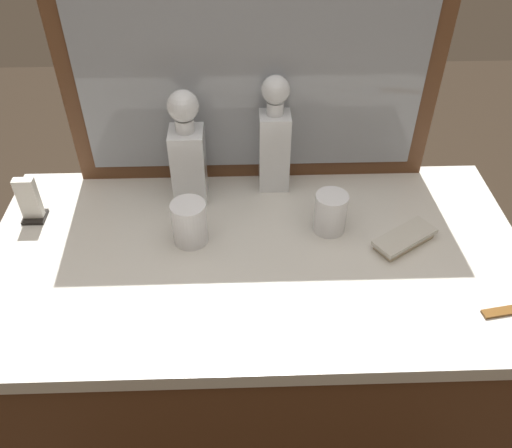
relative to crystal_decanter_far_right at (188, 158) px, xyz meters
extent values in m
cube|color=brown|center=(0.15, -0.20, -0.59)|extent=(1.13, 0.60, 0.89)
cube|color=silver|center=(0.15, -0.20, -0.13)|extent=(1.16, 0.61, 0.03)
cube|color=brown|center=(0.15, 0.09, 0.19)|extent=(0.85, 0.03, 0.60)
cube|color=gray|center=(0.15, 0.08, 0.19)|extent=(0.77, 0.01, 0.52)
cube|color=white|center=(0.00, 0.00, -0.02)|extent=(0.08, 0.08, 0.18)
cube|color=brown|center=(0.00, 0.00, -0.05)|extent=(0.07, 0.07, 0.12)
cylinder|color=white|center=(0.00, 0.00, 0.09)|extent=(0.04, 0.04, 0.03)
sphere|color=white|center=(0.00, 0.00, 0.13)|extent=(0.07, 0.07, 0.07)
cube|color=white|center=(0.20, 0.05, -0.01)|extent=(0.07, 0.07, 0.20)
cube|color=brown|center=(0.20, 0.05, -0.06)|extent=(0.06, 0.06, 0.11)
cylinder|color=white|center=(0.20, 0.05, 0.10)|extent=(0.04, 0.04, 0.03)
sphere|color=white|center=(0.20, 0.05, 0.14)|extent=(0.06, 0.06, 0.06)
cylinder|color=white|center=(0.32, -0.13, -0.06)|extent=(0.07, 0.07, 0.09)
cylinder|color=silver|center=(0.32, -0.13, -0.11)|extent=(0.07, 0.07, 0.01)
cylinder|color=white|center=(0.01, -0.15, -0.06)|extent=(0.08, 0.08, 0.10)
cylinder|color=silver|center=(0.01, -0.15, -0.11)|extent=(0.07, 0.07, 0.01)
cube|color=#B7A88C|center=(0.47, -0.18, -0.10)|extent=(0.14, 0.12, 0.01)
cube|color=beige|center=(0.47, -0.18, -0.09)|extent=(0.15, 0.13, 0.01)
cube|color=brown|center=(0.63, -0.38, -0.11)|extent=(0.12, 0.04, 0.01)
cube|color=black|center=(-0.36, -0.07, -0.11)|extent=(0.05, 0.05, 0.01)
cube|color=white|center=(-0.36, -0.07, -0.06)|extent=(0.04, 0.02, 0.11)
camera|label=1|loc=(0.12, -1.03, 0.69)|focal=37.51mm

